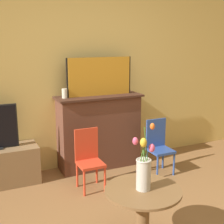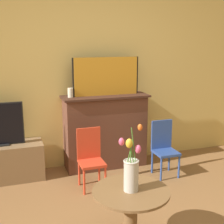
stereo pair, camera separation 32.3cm
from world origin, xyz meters
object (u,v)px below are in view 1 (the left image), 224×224
painting (100,76)px  vase_tulips (144,170)px  chair_red (89,156)px  chair_blue (158,144)px

painting → vase_tulips: size_ratio=1.66×
chair_red → vase_tulips: 1.25m
chair_blue → painting: bearing=140.5°
chair_red → painting: bearing=55.4°
vase_tulips → chair_red: bearing=90.0°
painting → chair_red: bearing=-124.6°
painting → chair_blue: (0.59, -0.49, -0.83)m
chair_red → vase_tulips: size_ratio=1.30×
chair_red → chair_blue: bearing=2.2°
painting → chair_blue: bearing=-39.5°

